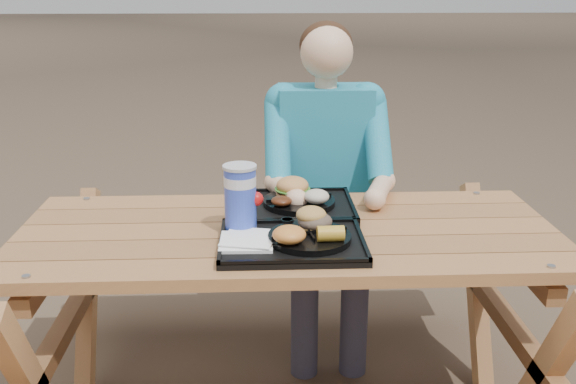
{
  "coord_description": "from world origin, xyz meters",
  "views": [
    {
      "loc": [
        -0.09,
        -1.99,
        1.54
      ],
      "look_at": [
        0.0,
        0.0,
        0.88
      ],
      "focal_mm": 40.0,
      "sensor_mm": 36.0,
      "label": 1
    }
  ],
  "objects": [
    {
      "name": "corn_cob",
      "position": [
        0.12,
        -0.2,
        0.81
      ],
      "size": [
        0.08,
        0.08,
        0.05
      ],
      "primitive_type": null,
      "rotation": [
        0.0,
        0.0,
        0.03
      ],
      "color": "gold",
      "rests_on": "plate_near"
    },
    {
      "name": "condiment_mustard",
      "position": [
        0.08,
        -0.03,
        0.78
      ],
      "size": [
        0.05,
        0.05,
        0.03
      ],
      "primitive_type": "cylinder",
      "color": "yellow",
      "rests_on": "tray_near"
    },
    {
      "name": "mac_cheese",
      "position": [
        -0.01,
        -0.21,
        0.82
      ],
      "size": [
        0.1,
        0.1,
        0.05
      ],
      "primitive_type": "ellipsoid",
      "color": "orange",
      "rests_on": "plate_near"
    },
    {
      "name": "plate_near",
      "position": [
        0.06,
        -0.15,
        0.78
      ],
      "size": [
        0.26,
        0.26,
        0.02
      ],
      "primitive_type": "cylinder",
      "color": "black",
      "rests_on": "tray_near"
    },
    {
      "name": "napkin_stack",
      "position": [
        -0.14,
        -0.17,
        0.78
      ],
      "size": [
        0.17,
        0.17,
        0.02
      ],
      "primitive_type": "cube",
      "rotation": [
        0.0,
        0.0,
        -0.02
      ],
      "color": "white",
      "rests_on": "tray_near"
    },
    {
      "name": "tray_far",
      "position": [
        0.02,
        0.18,
        0.76
      ],
      "size": [
        0.45,
        0.35,
        0.02
      ],
      "primitive_type": "cube",
      "color": "black",
      "rests_on": "picnic_table"
    },
    {
      "name": "cutlery_far",
      "position": [
        -0.16,
        0.19,
        0.77
      ],
      "size": [
        0.06,
        0.15,
        0.01
      ],
      "primitive_type": "cube",
      "rotation": [
        0.0,
        0.0,
        0.24
      ],
      "color": "black",
      "rests_on": "tray_far"
    },
    {
      "name": "soda_cup",
      "position": [
        -0.16,
        -0.05,
        0.87
      ],
      "size": [
        0.1,
        0.1,
        0.21
      ],
      "primitive_type": "cylinder",
      "color": "#1935BE",
      "rests_on": "tray_near"
    },
    {
      "name": "baked_beans",
      "position": [
        -0.02,
        0.12,
        0.81
      ],
      "size": [
        0.07,
        0.07,
        0.03
      ],
      "primitive_type": "ellipsoid",
      "color": "#4D220F",
      "rests_on": "plate_far"
    },
    {
      "name": "tray_near",
      "position": [
        0.01,
        -0.15,
        0.76
      ],
      "size": [
        0.45,
        0.35,
        0.02
      ],
      "primitive_type": "cube",
      "color": "black",
      "rests_on": "picnic_table"
    },
    {
      "name": "burger",
      "position": [
        0.03,
        0.23,
        0.84
      ],
      "size": [
        0.12,
        0.12,
        0.11
      ],
      "primitive_type": null,
      "color": "#CC8948",
      "rests_on": "plate_far"
    },
    {
      "name": "potato_salad",
      "position": [
        0.11,
        0.14,
        0.81
      ],
      "size": [
        0.09,
        0.09,
        0.05
      ],
      "primitive_type": "ellipsoid",
      "color": "beige",
      "rests_on": "plate_far"
    },
    {
      "name": "condiment_bbq",
      "position": [
        -0.0,
        -0.03,
        0.78
      ],
      "size": [
        0.04,
        0.04,
        0.03
      ],
      "primitive_type": "cylinder",
      "color": "black",
      "rests_on": "tray_near"
    },
    {
      "name": "plate_far",
      "position": [
        0.05,
        0.19,
        0.78
      ],
      "size": [
        0.26,
        0.26,
        0.02
      ],
      "primitive_type": "cylinder",
      "color": "black",
      "rests_on": "tray_far"
    },
    {
      "name": "sandwich",
      "position": [
        0.08,
        -0.09,
        0.84
      ],
      "size": [
        0.1,
        0.1,
        0.11
      ],
      "primitive_type": null,
      "color": "#BD8B42",
      "rests_on": "plate_near"
    },
    {
      "name": "diner",
      "position": [
        0.18,
        0.58,
        0.64
      ],
      "size": [
        0.48,
        0.84,
        1.28
      ],
      "primitive_type": null,
      "color": "#1A86B7",
      "rests_on": "ground"
    },
    {
      "name": "picnic_table",
      "position": [
        0.0,
        0.0,
        0.38
      ],
      "size": [
        1.8,
        1.49,
        0.75
      ],
      "primitive_type": null,
      "color": "#999999",
      "rests_on": "ground"
    }
  ]
}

